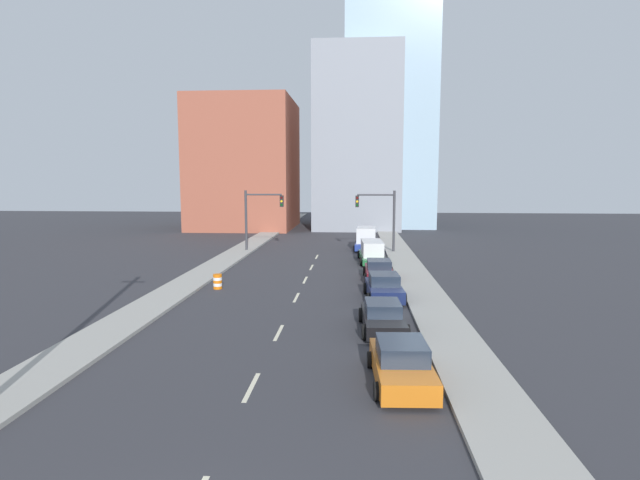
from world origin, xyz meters
The scene contains 20 objects.
sidewalk_left centered at (-7.68, 46.74, 0.08)m, with size 2.53×93.48×0.17m.
sidewalk_right centered at (7.68, 46.74, 0.08)m, with size 2.53×93.48×0.17m.
lane_stripe_at_8m centered at (0.00, 8.31, 0.00)m, with size 0.16×2.40×0.01m, color beige.
lane_stripe_at_14m centered at (0.00, 14.36, 0.00)m, with size 0.16×2.40×0.01m, color beige.
lane_stripe_at_21m centered at (0.00, 21.25, 0.00)m, with size 0.16×2.40×0.01m, color beige.
lane_stripe_at_26m centered at (0.00, 26.50, 0.00)m, with size 0.16×2.40×0.01m, color beige.
lane_stripe_at_32m centered at (0.00, 31.60, 0.00)m, with size 0.16×2.40×0.01m, color beige.
lane_stripe_at_37m centered at (0.00, 37.09, 0.00)m, with size 0.16×2.40×0.01m, color beige.
building_brick_left centered at (-12.47, 64.60, 9.15)m, with size 14.00×16.00×18.29m.
building_office_center centered at (3.61, 68.60, 12.50)m, with size 12.00×20.00×25.00m.
building_glass_right centered at (8.34, 72.60, 17.45)m, with size 13.00×20.00×34.90m.
traffic_signal_left centered at (-6.05, 40.09, 3.83)m, with size 3.80×0.35×5.95m.
traffic_signal_right centered at (6.08, 40.09, 3.83)m, with size 3.80×0.35×5.95m.
traffic_barrel centered at (-5.32, 23.28, 0.47)m, with size 0.56×0.56×0.95m.
sedan_orange centered at (5.08, 9.02, 0.67)m, with size 2.29×4.59×1.48m.
sedan_black centered at (4.76, 15.05, 0.64)m, with size 2.21×4.57×1.37m.
sedan_navy centered at (5.17, 21.24, 0.69)m, with size 2.37×4.54×1.51m.
sedan_maroon centered at (5.15, 27.07, 0.64)m, with size 2.17×4.48×1.39m.
box_truck_green centered at (4.89, 34.39, 0.89)m, with size 2.40×6.43×1.85m.
box_truck_blue centered at (4.59, 42.27, 1.05)m, with size 2.55×5.84×2.26m.
Camera 1 is at (3.44, -7.59, 6.94)m, focal length 28.00 mm.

